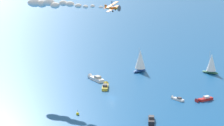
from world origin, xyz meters
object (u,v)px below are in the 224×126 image
sailboat_offshore (211,64)px  biplane_lead (113,8)px  motorboat_outer_ring_a (105,86)px  motorboat_outer_ring_c (203,99)px  motorboat_near_centre (177,99)px  motorboat_far_stbd (151,121)px  motorboat_mid_cluster (95,78)px  marker_buoy (78,114)px  sailboat_trailing (140,61)px  wingwalker_lead (112,2)px

sailboat_offshore → biplane_lead: bearing=28.7°
motorboat_outer_ring_a → motorboat_outer_ring_c: (-35.06, 25.13, -0.14)m
motorboat_near_centre → motorboat_far_stbd: bearing=53.0°
motorboat_mid_cluster → biplane_lead: (-2.75, 28.72, 35.63)m
sailboat_offshore → marker_buoy: 85.41m
motorboat_outer_ring_c → marker_buoy: bearing=7.9°
motorboat_mid_cluster → biplane_lead: biplane_lead is taller
motorboat_outer_ring_a → motorboat_mid_cluster: bearing=-80.1°
biplane_lead → sailboat_trailing: bearing=-118.2°
sailboat_trailing → sailboat_offshore: bearing=162.5°
motorboat_outer_ring_a → marker_buoy: bearing=64.0°
motorboat_outer_ring_c → biplane_lead: (34.70, -10.12, 35.87)m
motorboat_outer_ring_c → marker_buoy: size_ratio=3.82×
motorboat_mid_cluster → marker_buoy: bearing=73.8°
motorboat_far_stbd → motorboat_outer_ring_c: (-26.78, -19.42, -0.02)m
motorboat_near_centre → motorboat_outer_ring_c: (-9.87, 3.06, 0.14)m
motorboat_far_stbd → sailboat_offshore: (-47.07, -59.63, 4.40)m
sailboat_offshore → sailboat_trailing: size_ratio=0.89×
sailboat_offshore → motorboat_mid_cluster: (57.74, 1.37, -4.17)m
sailboat_offshore → motorboat_near_centre: bearing=50.9°
motorboat_outer_ring_c → wingwalker_lead: 52.59m
motorboat_outer_ring_a → marker_buoy: size_ratio=4.70×
motorboat_near_centre → wingwalker_lead: 46.16m
motorboat_outer_ring_a → motorboat_outer_ring_c: 43.14m
sailboat_trailing → motorboat_mid_cluster: sailboat_trailing is taller
sailboat_offshore → marker_buoy: size_ratio=5.24×
motorboat_outer_ring_a → motorboat_near_centre: bearing=138.8°
sailboat_offshore → marker_buoy: bearing=33.6°
motorboat_outer_ring_c → marker_buoy: 51.22m
wingwalker_lead → sailboat_offshore: bearing=-151.2°
motorboat_mid_cluster → wingwalker_lead: (-2.37, 29.12, 37.71)m
motorboat_outer_ring_c → motorboat_far_stbd: bearing=36.0°
biplane_lead → motorboat_outer_ring_c: bearing=163.7°
sailboat_offshore → marker_buoy: (71.03, 47.21, -4.63)m
wingwalker_lead → motorboat_mid_cluster: bearing=-85.3°
sailboat_offshore → biplane_lead: 70.14m
motorboat_far_stbd → wingwalker_lead: (8.30, -29.14, 37.93)m
sailboat_trailing → wingwalker_lead: bearing=61.6°
motorboat_near_centre → sailboat_trailing: (3.10, -47.65, 5.15)m
motorboat_far_stbd → marker_buoy: size_ratio=3.95×
motorboat_outer_ring_c → wingwalker_lead: size_ratio=5.28×
motorboat_near_centre → motorboat_mid_cluster: 45.18m
sailboat_offshore → motorboat_outer_ring_c: sailboat_offshore is taller
motorboat_far_stbd → motorboat_mid_cluster: 59.23m
motorboat_near_centre → motorboat_far_stbd: motorboat_far_stbd is taller
sailboat_trailing → wingwalker_lead: size_ratio=8.10×
sailboat_trailing → marker_buoy: size_ratio=5.86×
motorboat_far_stbd → motorboat_mid_cluster: (10.68, -58.26, 0.22)m
sailboat_offshore → biplane_lead: size_ratio=1.67×
marker_buoy → wingwalker_lead: 44.51m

